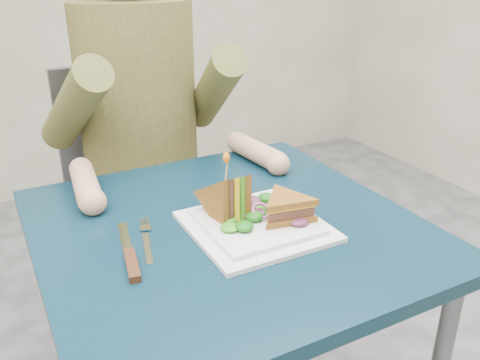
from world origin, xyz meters
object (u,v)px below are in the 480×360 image
plate (256,225)px  fork (147,241)px  sandwich_flat (286,208)px  diner (138,82)px  chair (137,189)px  knife (131,260)px  table (227,256)px  sandwich_upright (227,200)px

plate → fork: size_ratio=1.47×
sandwich_flat → fork: sandwich_flat is taller
diner → chair: bearing=90.0°
knife → chair: bearing=73.0°
table → fork: bearing=178.4°
table → fork: (-0.17, 0.00, 0.08)m
diner → sandwich_flat: diner is taller
fork → diner: bearing=72.6°
chair → sandwich_flat: 0.78m
plate → fork: (-0.21, 0.05, -0.01)m
diner → knife: diner is taller
chair → knife: chair is taller
sandwich_flat → diner: bearing=98.8°
table → plate: bearing=-49.0°
chair → fork: size_ratio=5.26×
table → chair: (0.00, 0.66, -0.11)m
knife → table: bearing=13.3°
plate → fork: plate is taller
diner → sandwich_flat: size_ratio=5.02×
chair → plate: chair is taller
chair → plate: (0.04, -0.71, 0.20)m
table → diner: diner is taller
plate → sandwich_flat: size_ratio=1.75×
sandwich_upright → chair: bearing=89.9°
plate → fork: bearing=166.1°
sandwich_flat → sandwich_upright: size_ratio=1.03×
diner → fork: diner is taller
fork → table: bearing=-1.6°
table → diner: bearing=90.0°
plate → diner: bearing=94.0°
sandwich_flat → fork: (-0.27, 0.08, -0.04)m
diner → sandwich_upright: diner is taller
diner → sandwich_flat: (0.10, -0.62, -0.14)m
sandwich_upright → fork: bearing=177.4°
diner → plate: (0.04, -0.60, -0.18)m
table → sandwich_upright: bearing=-112.9°
sandwich_flat → fork: size_ratio=0.84×
plate → table: bearing=131.0°
plate → sandwich_flat: 0.07m
chair → knife: bearing=-107.0°
chair → knife: size_ratio=4.21×
table → knife: bearing=-166.7°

